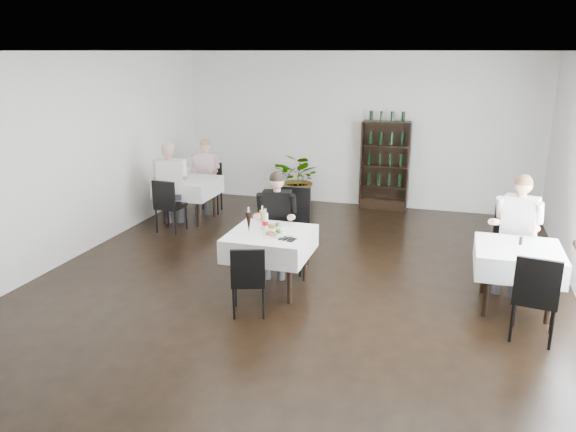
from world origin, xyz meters
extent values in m
plane|color=black|center=(0.00, 0.00, 0.00)|extent=(9.00, 9.00, 0.00)
plane|color=white|center=(0.00, 0.00, 3.00)|extent=(9.00, 9.00, 0.00)
plane|color=white|center=(0.00, 4.50, 1.50)|extent=(7.00, 0.00, 7.00)
plane|color=white|center=(0.00, -4.50, 1.50)|extent=(7.00, 0.00, 7.00)
plane|color=white|center=(-3.50, 0.00, 1.50)|extent=(0.00, 9.00, 9.00)
cube|color=black|center=(0.60, 4.32, 0.10)|extent=(0.90, 0.28, 0.20)
cylinder|color=black|center=(-0.67, -0.36, 0.35)|extent=(0.06, 0.06, 0.71)
cylinder|color=black|center=(-0.67, 0.36, 0.35)|extent=(0.06, 0.06, 0.71)
cylinder|color=black|center=(0.07, -0.36, 0.35)|extent=(0.06, 0.06, 0.71)
cylinder|color=black|center=(0.07, 0.36, 0.35)|extent=(0.06, 0.06, 0.71)
cube|color=black|center=(-0.30, 0.00, 0.73)|extent=(0.85, 0.85, 0.04)
cube|color=white|center=(-0.30, 0.00, 0.62)|extent=(1.03, 1.03, 0.30)
cylinder|color=black|center=(-3.04, 2.16, 0.35)|extent=(0.06, 0.06, 0.71)
cylinder|color=black|center=(-3.04, 2.84, 0.35)|extent=(0.06, 0.06, 0.71)
cylinder|color=black|center=(-2.36, 2.16, 0.35)|extent=(0.06, 0.06, 0.71)
cylinder|color=black|center=(-2.36, 2.84, 0.35)|extent=(0.06, 0.06, 0.71)
cube|color=black|center=(-2.70, 2.50, 0.73)|extent=(0.80, 0.80, 0.04)
cube|color=white|center=(-2.70, 2.50, 0.62)|extent=(0.98, 0.98, 0.30)
cylinder|color=black|center=(2.36, -0.04, 0.35)|extent=(0.06, 0.06, 0.71)
cylinder|color=black|center=(2.36, 0.64, 0.35)|extent=(0.06, 0.06, 0.71)
cylinder|color=black|center=(3.04, -0.04, 0.35)|extent=(0.06, 0.06, 0.71)
cylinder|color=black|center=(3.04, 0.64, 0.35)|extent=(0.06, 0.06, 0.71)
cube|color=black|center=(2.70, 0.30, 0.73)|extent=(0.80, 0.80, 0.04)
cube|color=white|center=(2.70, 0.30, 0.62)|extent=(0.98, 0.98, 0.30)
imported|color=#256121|center=(-1.06, 4.12, 0.53)|extent=(1.18, 1.10, 1.06)
cylinder|color=black|center=(-0.49, 0.47, 0.26)|extent=(0.04, 0.04, 0.53)
cylinder|color=black|center=(-0.51, 0.93, 0.26)|extent=(0.04, 0.04, 0.53)
cylinder|color=black|center=(-0.04, 0.49, 0.26)|extent=(0.04, 0.04, 0.53)
cylinder|color=black|center=(-0.05, 0.95, 0.26)|extent=(0.04, 0.04, 0.53)
cube|color=black|center=(-0.27, 0.71, 0.56)|extent=(0.54, 0.54, 0.08)
cube|color=black|center=(-0.28, 0.95, 0.87)|extent=(0.53, 0.08, 0.57)
cylinder|color=black|center=(-0.20, -0.54, 0.20)|extent=(0.03, 0.03, 0.39)
cylinder|color=black|center=(-0.10, -0.87, 0.20)|extent=(0.03, 0.03, 0.39)
cylinder|color=black|center=(-0.53, -0.65, 0.20)|extent=(0.03, 0.03, 0.39)
cylinder|color=black|center=(-0.42, -0.97, 0.20)|extent=(0.03, 0.03, 0.39)
cube|color=black|center=(-0.31, -0.76, 0.42)|extent=(0.49, 0.49, 0.06)
cube|color=black|center=(-0.26, -0.93, 0.65)|extent=(0.39, 0.16, 0.43)
cylinder|color=black|center=(-2.70, 2.87, 0.21)|extent=(0.03, 0.03, 0.43)
cylinder|color=black|center=(-2.78, 3.23, 0.21)|extent=(0.03, 0.03, 0.43)
cylinder|color=black|center=(-2.34, 2.95, 0.21)|extent=(0.03, 0.03, 0.43)
cylinder|color=black|center=(-2.42, 3.31, 0.21)|extent=(0.03, 0.03, 0.43)
cube|color=black|center=(-2.56, 3.09, 0.45)|extent=(0.51, 0.51, 0.06)
cube|color=black|center=(-2.60, 3.28, 0.70)|extent=(0.43, 0.14, 0.46)
cylinder|color=black|center=(-2.51, 1.99, 0.21)|extent=(0.03, 0.03, 0.42)
cylinder|color=black|center=(-2.54, 1.63, 0.21)|extent=(0.03, 0.03, 0.42)
cylinder|color=black|center=(-2.88, 2.02, 0.21)|extent=(0.03, 0.03, 0.42)
cylinder|color=black|center=(-2.90, 1.66, 0.21)|extent=(0.03, 0.03, 0.42)
cube|color=black|center=(-2.71, 1.82, 0.45)|extent=(0.45, 0.45, 0.06)
cube|color=black|center=(-2.72, 1.63, 0.69)|extent=(0.42, 0.07, 0.46)
cylinder|color=black|center=(2.58, 0.79, 0.24)|extent=(0.04, 0.04, 0.48)
cylinder|color=black|center=(2.49, 1.20, 0.24)|extent=(0.04, 0.04, 0.48)
cylinder|color=black|center=(2.99, 0.87, 0.24)|extent=(0.04, 0.04, 0.48)
cylinder|color=black|center=(2.90, 1.28, 0.24)|extent=(0.04, 0.04, 0.48)
cube|color=black|center=(2.74, 1.03, 0.51)|extent=(0.57, 0.57, 0.07)
cube|color=black|center=(2.70, 1.25, 0.79)|extent=(0.48, 0.15, 0.52)
cylinder|color=black|center=(3.05, -0.28, 0.22)|extent=(0.03, 0.03, 0.45)
cylinder|color=black|center=(2.99, -0.67, 0.22)|extent=(0.03, 0.03, 0.45)
cylinder|color=black|center=(2.67, -0.22, 0.22)|extent=(0.03, 0.03, 0.45)
cylinder|color=black|center=(2.61, -0.61, 0.22)|extent=(0.03, 0.03, 0.45)
cube|color=black|center=(2.83, -0.44, 0.48)|extent=(0.51, 0.51, 0.07)
cube|color=black|center=(2.80, -0.65, 0.74)|extent=(0.45, 0.12, 0.48)
cube|color=#44434B|center=(-0.48, 0.46, 0.55)|extent=(0.21, 0.43, 0.14)
cylinder|color=#44434B|center=(-0.45, 0.28, 0.24)|extent=(0.11, 0.11, 0.48)
cube|color=#44434B|center=(-0.29, 0.49, 0.55)|extent=(0.21, 0.43, 0.14)
cylinder|color=#44434B|center=(-0.26, 0.32, 0.24)|extent=(0.11, 0.11, 0.48)
cube|color=black|center=(-0.42, 0.66, 0.88)|extent=(0.43, 0.28, 0.54)
cylinder|color=tan|center=(-0.59, 0.36, 0.86)|extent=(0.13, 0.32, 0.15)
cylinder|color=tan|center=(-0.15, 0.44, 0.86)|extent=(0.13, 0.32, 0.15)
sphere|color=tan|center=(-0.41, 0.64, 1.29)|extent=(0.21, 0.21, 0.21)
sphere|color=black|center=(-0.41, 0.64, 1.32)|extent=(0.21, 0.21, 0.21)
cube|color=#44434B|center=(-2.76, 3.07, 0.54)|extent=(0.18, 0.42, 0.14)
cylinder|color=#44434B|center=(-2.73, 2.90, 0.24)|extent=(0.11, 0.11, 0.47)
cube|color=#44434B|center=(-2.56, 3.09, 0.54)|extent=(0.18, 0.42, 0.14)
cylinder|color=#44434B|center=(-2.54, 2.92, 0.24)|extent=(0.11, 0.11, 0.47)
cube|color=beige|center=(-2.68, 3.26, 0.86)|extent=(0.41, 0.26, 0.53)
cylinder|color=tan|center=(-2.87, 2.98, 0.84)|extent=(0.11, 0.31, 0.15)
cylinder|color=tan|center=(-2.43, 3.03, 0.84)|extent=(0.11, 0.31, 0.15)
sphere|color=tan|center=(-2.68, 3.24, 1.27)|extent=(0.20, 0.20, 0.20)
sphere|color=olive|center=(-2.68, 3.24, 1.30)|extent=(0.20, 0.20, 0.20)
cube|color=#44434B|center=(-2.72, 2.14, 0.59)|extent=(0.30, 0.47, 0.15)
cylinder|color=#44434B|center=(-2.80, 2.31, 0.26)|extent=(0.12, 0.12, 0.52)
cube|color=#44434B|center=(-2.92, 2.06, 0.59)|extent=(0.30, 0.47, 0.15)
cylinder|color=#44434B|center=(-2.99, 2.24, 0.26)|extent=(0.12, 0.12, 0.52)
cube|color=silver|center=(-2.75, 1.91, 0.94)|extent=(0.48, 0.38, 0.58)
cylinder|color=tan|center=(-2.63, 2.27, 0.92)|extent=(0.20, 0.34, 0.16)
cylinder|color=tan|center=(-3.08, 2.09, 0.92)|extent=(0.20, 0.34, 0.16)
sphere|color=tan|center=(-2.75, 1.93, 1.39)|extent=(0.22, 0.22, 0.22)
sphere|color=beige|center=(-2.75, 1.93, 1.42)|extent=(0.22, 0.22, 0.22)
cube|color=#44434B|center=(2.59, 0.86, 0.59)|extent=(0.28, 0.46, 0.15)
cylinder|color=#44434B|center=(2.53, 0.68, 0.26)|extent=(0.12, 0.12, 0.51)
cube|color=#44434B|center=(2.79, 0.80, 0.59)|extent=(0.28, 0.46, 0.15)
cylinder|color=#44434B|center=(2.73, 0.62, 0.26)|extent=(0.12, 0.12, 0.51)
cube|color=silver|center=(2.75, 1.02, 0.93)|extent=(0.47, 0.35, 0.58)
cylinder|color=tan|center=(2.43, 0.83, 0.91)|extent=(0.18, 0.33, 0.16)
cylinder|color=tan|center=(2.89, 0.67, 0.91)|extent=(0.18, 0.33, 0.16)
sphere|color=tan|center=(2.74, 1.00, 1.37)|extent=(0.22, 0.22, 0.22)
sphere|color=brown|center=(2.74, 1.00, 1.40)|extent=(0.22, 0.22, 0.22)
cube|color=white|center=(-0.32, 0.19, 0.78)|extent=(0.31, 0.31, 0.02)
cube|color=brown|center=(-0.35, 0.17, 0.80)|extent=(0.11, 0.09, 0.02)
sphere|color=#31711E|center=(-0.26, 0.22, 0.81)|extent=(0.06, 0.06, 0.06)
cube|color=brown|center=(-0.30, 0.13, 0.80)|extent=(0.11, 0.10, 0.02)
cube|color=white|center=(-0.23, -0.10, 0.78)|extent=(0.33, 0.33, 0.02)
cube|color=brown|center=(-0.26, -0.12, 0.80)|extent=(0.13, 0.12, 0.02)
sphere|color=#31711E|center=(-0.17, -0.06, 0.82)|extent=(0.06, 0.06, 0.06)
cube|color=brown|center=(-0.21, -0.16, 0.80)|extent=(0.10, 0.08, 0.02)
cone|color=black|center=(-0.56, -0.07, 0.90)|extent=(0.08, 0.08, 0.27)
cylinder|color=silver|center=(-0.56, -0.07, 1.07)|extent=(0.02, 0.02, 0.07)
cone|color=gold|center=(-0.44, 0.11, 0.89)|extent=(0.07, 0.07, 0.25)
cylinder|color=silver|center=(-0.44, 0.11, 1.05)|extent=(0.02, 0.02, 0.06)
cylinder|color=silver|center=(-0.39, 0.07, 0.88)|extent=(0.07, 0.07, 0.23)
cylinder|color=#A3090D|center=(-0.39, 0.07, 0.87)|extent=(0.07, 0.07, 0.06)
cylinder|color=silver|center=(-0.39, 0.07, 1.03)|extent=(0.03, 0.03, 0.06)
cube|color=black|center=(-0.01, -0.20, 0.77)|extent=(0.23, 0.19, 0.01)
cylinder|color=silver|center=(-0.03, -0.20, 0.79)|extent=(0.06, 0.21, 0.01)
cylinder|color=silver|center=(0.01, -0.20, 0.79)|extent=(0.05, 0.22, 0.01)
cylinder|color=black|center=(2.72, 0.41, 0.82)|extent=(0.04, 0.04, 0.10)
camera|label=1|loc=(1.88, -6.46, 3.00)|focal=35.00mm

